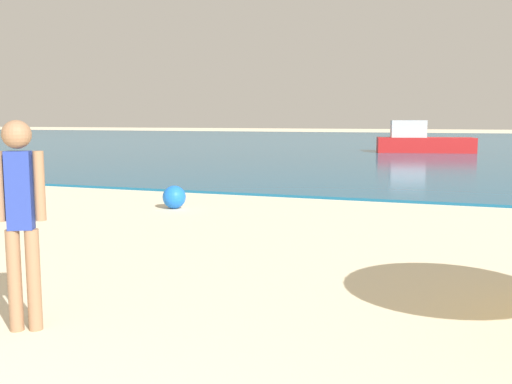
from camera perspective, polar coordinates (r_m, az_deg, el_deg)
water at (r=41.90m, az=17.10°, el=4.67°), size 160.00×60.00×0.06m
person_standing at (r=4.87m, az=-22.32°, el=-1.93°), size 0.35×0.22×1.68m
boat_near at (r=29.38m, az=16.10°, el=4.85°), size 4.80×2.35×1.57m
beach_ball at (r=10.98m, az=-8.12°, el=-0.50°), size 0.44×0.44×0.44m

